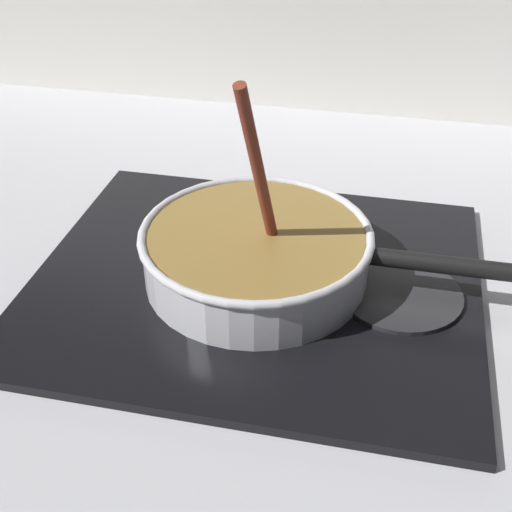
{
  "coord_description": "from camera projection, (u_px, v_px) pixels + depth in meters",
  "views": [
    {
      "loc": [
        0.14,
        -0.5,
        0.53
      ],
      "look_at": [
        -0.01,
        0.19,
        0.04
      ],
      "focal_mm": 48.28,
      "sensor_mm": 36.0,
      "label": 1
    }
  ],
  "objects": [
    {
      "name": "burner_ring",
      "position": [
        256.0,
        275.0,
        0.87
      ],
      "size": [
        0.2,
        0.2,
        0.01
      ],
      "primitive_type": "torus",
      "color": "#592D0C",
      "rests_on": "hob_plate"
    },
    {
      "name": "ground",
      "position": [
        227.0,
        408.0,
        0.74
      ],
      "size": [
        2.4,
        1.6,
        0.04
      ],
      "primitive_type": "cube",
      "color": "#B7B7BC"
    },
    {
      "name": "spare_burner",
      "position": [
        400.0,
        294.0,
        0.84
      ],
      "size": [
        0.15,
        0.15,
        0.01
      ],
      "primitive_type": "cylinder",
      "color": "#262628",
      "rests_on": "hob_plate"
    },
    {
      "name": "cooking_pan",
      "position": [
        257.0,
        253.0,
        0.85
      ],
      "size": [
        0.46,
        0.29,
        0.28
      ],
      "color": "silver",
      "rests_on": "hob_plate"
    },
    {
      "name": "hob_plate",
      "position": [
        256.0,
        281.0,
        0.88
      ],
      "size": [
        0.56,
        0.48,
        0.01
      ],
      "primitive_type": "cube",
      "color": "black",
      "rests_on": "ground"
    }
  ]
}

